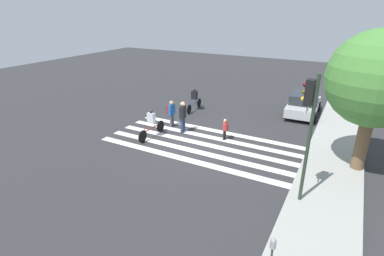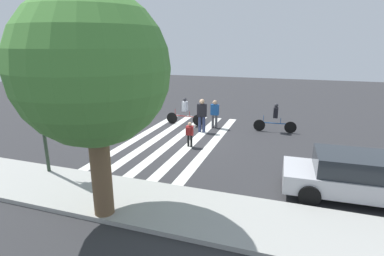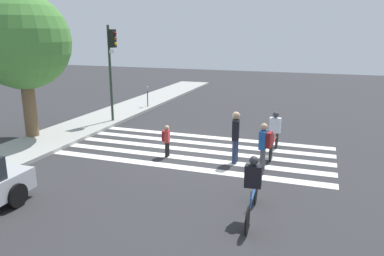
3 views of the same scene
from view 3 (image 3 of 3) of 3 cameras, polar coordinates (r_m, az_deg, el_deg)
The scene contains 11 objects.
ground_plane at distance 14.40m, azimuth 0.97°, elevation -3.46°, with size 60.00×60.00×0.00m, color #2D2D30.
sidewalk_curb at distance 17.30m, azimuth -19.10°, elevation -0.95°, with size 36.00×2.50×0.14m.
crosswalk_stripes at distance 14.39m, azimuth 0.97°, elevation -3.45°, with size 4.30×10.00×0.01m.
traffic_light at distance 18.56m, azimuth -12.15°, elevation 10.72°, with size 0.60×0.50×4.74m.
parking_meter at distance 22.18m, azimuth -6.81°, elevation 5.48°, with size 0.15×0.15×1.33m.
street_tree at distance 16.80m, azimuth -24.41°, elevation 11.80°, with size 3.83×3.83×5.97m.
pedestrian_adult_tall_backpack at distance 12.89m, azimuth 6.67°, elevation -0.97°, with size 0.53×0.30×1.82m.
pedestrian_adult_blue_shirt at distance 13.56m, azimuth -3.92°, elevation -1.59°, with size 0.35×0.31×1.18m.
pedestrian_child_with_backpack at distance 12.31m, azimuth 10.99°, elevation -2.30°, with size 0.46×0.40×1.60m.
cyclist_mid_street at distance 9.23m, azimuth 9.25°, elevation -8.55°, with size 2.27×0.41×1.59m.
cyclist_near_curb at distance 14.08m, azimuth 12.50°, elevation -0.56°, with size 2.32×0.40×1.62m.
Camera 3 is at (-13.01, -4.27, 4.45)m, focal length 35.00 mm.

